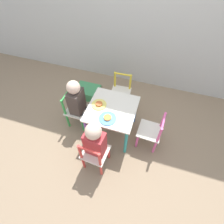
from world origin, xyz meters
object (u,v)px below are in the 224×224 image
at_px(chair_yellow, 121,92).
at_px(kids_table, 112,112).
at_px(chair_green, 76,110).
at_px(plate_front, 108,118).
at_px(chair_red, 95,154).
at_px(storage_bin, 88,92).
at_px(child_front, 96,141).
at_px(plate_left, 99,104).
at_px(child_left, 78,101).
at_px(chair_pink, 152,132).

bearing_deg(chair_yellow, kids_table, -90.00).
xyz_separation_m(chair_green, plate_front, (0.49, -0.16, 0.23)).
height_order(chair_red, chair_yellow, same).
bearing_deg(storage_bin, child_front, -61.31).
bearing_deg(plate_front, chair_yellow, 92.28).
distance_m(chair_yellow, plate_left, 0.55).
height_order(kids_table, chair_red, chair_red).
bearing_deg(chair_green, kids_table, -90.00).
bearing_deg(chair_red, plate_left, -72.12).
height_order(kids_table, child_front, child_front).
bearing_deg(plate_front, chair_red, -96.73).
xyz_separation_m(chair_green, chair_yellow, (0.46, 0.48, 0.00)).
height_order(chair_green, chair_yellow, same).
relative_size(plate_front, storage_bin, 0.53).
distance_m(chair_yellow, child_front, 0.93).
bearing_deg(chair_yellow, chair_green, -136.98).
xyz_separation_m(child_left, plate_front, (0.43, -0.16, 0.05)).
distance_m(kids_table, chair_yellow, 0.51).
bearing_deg(kids_table, chair_red, -94.61).
bearing_deg(kids_table, plate_left, 180.00).
bearing_deg(chair_red, chair_pink, -134.19).
relative_size(child_front, plate_front, 3.82).
relative_size(chair_red, child_front, 0.71).
bearing_deg(chair_green, child_left, -90.00).
xyz_separation_m(chair_green, plate_left, (0.33, -0.01, 0.23)).
bearing_deg(plate_left, plate_front, -45.00).
height_order(chair_pink, child_front, child_front).
xyz_separation_m(chair_yellow, plate_left, (-0.13, -0.49, 0.23)).
relative_size(child_front, storage_bin, 2.04).
bearing_deg(chair_green, child_front, -132.75).
xyz_separation_m(chair_red, child_left, (-0.39, 0.49, 0.18)).
bearing_deg(storage_bin, child_left, -76.43).
height_order(child_front, storage_bin, child_front).
bearing_deg(child_front, chair_pink, -137.92).
xyz_separation_m(child_left, storage_bin, (-0.12, 0.51, -0.36)).
bearing_deg(chair_yellow, chair_pink, -48.00).
relative_size(child_front, plate_left, 4.26).
relative_size(plate_left, plate_front, 0.90).
relative_size(child_left, plate_front, 3.89).
relative_size(kids_table, storage_bin, 1.54).
bearing_deg(child_left, plate_front, -109.73).
bearing_deg(chair_red, chair_yellow, -86.19).
bearing_deg(chair_pink, child_front, -49.53).
bearing_deg(chair_green, plate_left, -90.44).
xyz_separation_m(child_front, plate_front, (0.03, 0.27, 0.05)).
relative_size(chair_pink, plate_left, 3.01).
height_order(plate_left, plate_front, same).
xyz_separation_m(chair_green, chair_pink, (0.97, -0.03, 0.00)).
relative_size(chair_green, child_front, 0.71).
bearing_deg(storage_bin, plate_left, -52.53).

